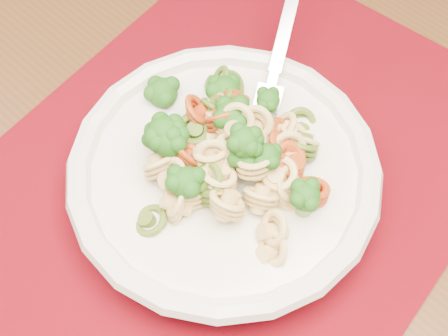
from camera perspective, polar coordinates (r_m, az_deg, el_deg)
dining_table at (r=0.69m, az=-3.84°, el=4.75°), size 1.68×1.27×0.76m
placemat at (r=0.54m, az=0.91°, el=-0.44°), size 0.57×0.50×0.00m
pasta_bowl at (r=0.50m, az=0.00°, el=-0.62°), size 0.25×0.25×0.05m
pasta_broccoli_heap at (r=0.49m, az=0.00°, el=0.36°), size 0.21×0.21×0.06m
fork at (r=0.53m, az=4.03°, el=6.27°), size 0.15×0.14×0.08m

